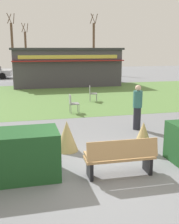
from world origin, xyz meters
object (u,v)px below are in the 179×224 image
object	(u,v)px
park_bench	(121,157)
cafe_chair_west	(72,102)
cafe_chair_east	(92,92)
tree_center_bg	(94,47)
tree_right_bg	(12,48)
person_strolling	(137,107)
tree_left_bg	(26,51)
food_kiosk	(65,66)

from	to	relation	value
park_bench	cafe_chair_west	distance (m)	6.92
park_bench	cafe_chair_east	size ratio (longest dim) A/B	1.92
tree_center_bg	park_bench	bearing A→B (deg)	-103.13
park_bench	tree_right_bg	distance (m)	28.86
cafe_chair_east	tree_right_bg	world-z (taller)	tree_right_bg
cafe_chair_west	tree_center_bg	size ratio (longest dim) A/B	0.13
cafe_chair_east	person_strolling	distance (m)	6.05
cafe_chair_west	person_strolling	bearing A→B (deg)	-60.15
cafe_chair_east	tree_center_bg	distance (m)	18.70
person_strolling	tree_center_bg	world-z (taller)	tree_center_bg
person_strolling	tree_right_bg	size ratio (longest dim) A/B	0.24
tree_left_bg	cafe_chair_west	bearing A→B (deg)	-86.38
park_bench	tree_center_bg	world-z (taller)	tree_center_bg
cafe_chair_west	cafe_chair_east	distance (m)	3.20
park_bench	person_strolling	xyz separation A→B (m)	(1.97, 3.63, 0.38)
food_kiosk	tree_right_bg	distance (m)	11.67
cafe_chair_east	tree_center_bg	xyz separation A→B (m)	(4.72, 17.91, 2.62)
food_kiosk	park_bench	bearing A→B (deg)	-94.58
cafe_chair_west	person_strolling	distance (m)	3.80
tree_right_bg	tree_center_bg	world-z (taller)	tree_center_bg
person_strolling	tree_right_bg	world-z (taller)	tree_right_bg
person_strolling	tree_center_bg	bearing A→B (deg)	129.82
food_kiosk	cafe_chair_east	xyz separation A→B (m)	(0.28, -8.28, -1.01)
tree_left_bg	tree_center_bg	world-z (taller)	tree_center_bg
park_bench	cafe_chair_west	size ratio (longest dim) A/B	1.92
food_kiosk	person_strolling	world-z (taller)	food_kiosk
cafe_chair_west	tree_right_bg	world-z (taller)	tree_right_bg
cafe_chair_east	tree_center_bg	size ratio (longest dim) A/B	0.13
cafe_chair_west	cafe_chair_east	xyz separation A→B (m)	(1.63, 2.75, 0.00)
cafe_chair_west	cafe_chair_east	bearing A→B (deg)	59.26
cafe_chair_west	tree_right_bg	bearing A→B (deg)	98.32
cafe_chair_west	tree_left_bg	distance (m)	25.41
park_bench	food_kiosk	xyz separation A→B (m)	(1.44, 17.94, 1.06)
park_bench	food_kiosk	world-z (taller)	food_kiosk
tree_left_bg	tree_center_bg	xyz separation A→B (m)	(7.95, -4.61, 0.41)
cafe_chair_east	tree_left_bg	world-z (taller)	tree_left_bg
tree_right_bg	person_strolling	bearing A→B (deg)	-78.55
cafe_chair_east	tree_left_bg	bearing A→B (deg)	98.17
tree_left_bg	tree_right_bg	world-z (taller)	tree_right_bg
park_bench	tree_left_bg	bearing A→B (deg)	92.70
cafe_chair_west	tree_center_bg	world-z (taller)	tree_center_bg
tree_right_bg	cafe_chair_east	bearing A→B (deg)	-75.76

